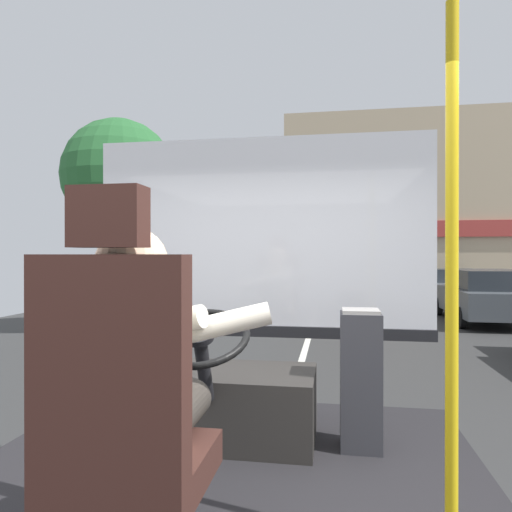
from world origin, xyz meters
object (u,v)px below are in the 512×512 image
object	(u,v)px
fare_box	(361,379)
parked_car_silver	(450,286)
handrail_pole	(452,282)
parked_car_charcoal	(486,295)
driver_seat	(124,427)
parked_car_red	(416,276)
steering_console	(220,401)
bus_driver	(139,366)

from	to	relation	value
fare_box	parked_car_silver	distance (m)	15.67
handrail_pole	parked_car_charcoal	bearing A→B (deg)	72.60
parked_car_charcoal	parked_car_silver	xyz separation A→B (m)	(0.14, 4.43, -0.05)
driver_seat	parked_car_red	distance (m)	23.07
steering_console	parked_car_red	bearing A→B (deg)	77.56
handrail_pole	parked_car_red	distance (m)	22.56
fare_box	parked_car_silver	world-z (taller)	fare_box
driver_seat	handrail_pole	bearing A→B (deg)	17.55
fare_box	parked_car_red	xyz separation A→B (m)	(3.90, 21.32, -0.39)
steering_console	fare_box	size ratio (longest dim) A/B	1.42
driver_seat	bus_driver	distance (m)	0.20
bus_driver	parked_car_charcoal	world-z (taller)	bus_driver
steering_console	bus_driver	bearing A→B (deg)	-90.00
bus_driver	fare_box	bearing A→B (deg)	55.07
steering_console	fare_box	world-z (taller)	steering_console
steering_console	handrail_pole	distance (m)	1.60
driver_seat	handrail_pole	distance (m)	1.20
driver_seat	parked_car_charcoal	distance (m)	12.87
fare_box	steering_console	bearing A→B (deg)	-179.58
parked_car_red	steering_console	bearing A→B (deg)	-102.44
bus_driver	handrail_pole	xyz separation A→B (m)	(1.06, 0.22, 0.28)
driver_seat	steering_console	bearing A→B (deg)	90.00
parked_car_silver	parked_car_charcoal	bearing A→B (deg)	-91.80
fare_box	handrail_pole	bearing A→B (deg)	-74.41
bus_driver	parked_car_red	xyz separation A→B (m)	(4.70, 22.47, -0.70)
driver_seat	parked_car_silver	size ratio (longest dim) A/B	0.31
bus_driver	parked_car_red	size ratio (longest dim) A/B	0.19
parked_car_red	parked_car_charcoal	bearing A→B (deg)	-89.99
steering_console	parked_car_charcoal	xyz separation A→B (m)	(4.71, 10.71, -0.24)
bus_driver	driver_seat	bearing A→B (deg)	-90.00
steering_console	parked_car_silver	size ratio (longest dim) A/B	0.27
steering_console	handrail_pole	bearing A→B (deg)	-40.93
bus_driver	steering_console	distance (m)	1.24
driver_seat	bus_driver	size ratio (longest dim) A/B	1.51
bus_driver	parked_car_silver	distance (m)	17.01
parked_car_charcoal	parked_car_red	distance (m)	10.61
parked_car_red	bus_driver	bearing A→B (deg)	-101.82
driver_seat	parked_car_red	xyz separation A→B (m)	(4.70, 22.58, -0.54)
parked_car_charcoal	parked_car_red	world-z (taller)	parked_car_red
driver_seat	parked_car_silver	distance (m)	17.11
fare_box	parked_car_charcoal	distance (m)	11.40
fare_box	driver_seat	bearing A→B (deg)	-122.47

